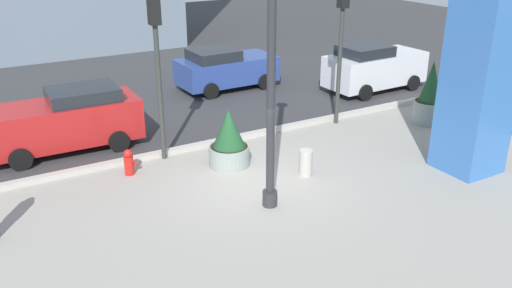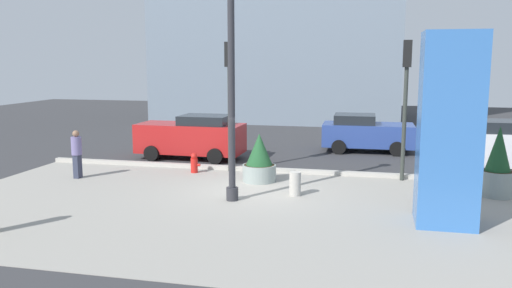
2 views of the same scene
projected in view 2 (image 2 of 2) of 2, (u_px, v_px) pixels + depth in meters
name	position (u px, v px, depth m)	size (l,w,h in m)	color
ground_plane	(275.00, 167.00, 20.47)	(60.00, 60.00, 0.00)	#38383A
plaza_pavement	(235.00, 210.00, 14.70)	(18.00, 10.00, 0.02)	#9E998E
curb_strip	(271.00, 170.00, 19.62)	(18.00, 0.24, 0.16)	#B7B2A8
lamp_post	(231.00, 89.00, 15.14)	(0.44, 0.44, 6.79)	#2D2D33
art_pillar_blue	(449.00, 130.00, 13.09)	(1.46, 1.46, 4.85)	#3870BC
potted_plant_near_left	(259.00, 161.00, 18.00)	(1.15, 1.15, 1.67)	gray
potted_plant_mid_plaza	(498.00, 167.00, 16.01)	(1.02, 1.02, 2.18)	gray
fire_hydrant	(194.00, 163.00, 19.44)	(0.36, 0.26, 0.75)	red
concrete_bollard	(295.00, 184.00, 16.16)	(0.36, 0.36, 0.75)	#B2ADA3
traffic_light_corner	(406.00, 87.00, 17.76)	(0.28, 0.42, 4.81)	#333833
traffic_light_far_side	(229.00, 85.00, 19.26)	(0.28, 0.42, 4.80)	#333833
car_curb_west	(366.00, 133.00, 23.91)	(4.08, 2.18, 1.70)	#2D4793
car_curb_east	(192.00, 137.00, 22.17)	(4.50, 2.05, 1.87)	red
car_passing_lane	(504.00, 146.00, 19.61)	(4.29, 2.10, 1.92)	silver
pedestrian_crossing	(77.00, 152.00, 18.47)	(0.37, 0.37, 1.71)	#33384C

